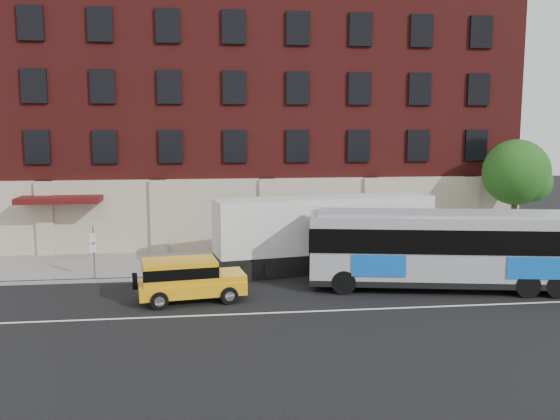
{
  "coord_description": "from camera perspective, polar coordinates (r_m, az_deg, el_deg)",
  "views": [
    {
      "loc": [
        -3.32,
        -21.18,
        6.99
      ],
      "look_at": [
        -0.03,
        5.5,
        3.25
      ],
      "focal_mm": 38.15,
      "sensor_mm": 36.0,
      "label": 1
    }
  ],
  "objects": [
    {
      "name": "building",
      "position": [
        38.25,
        -2.08,
        8.82
      ],
      "size": [
        30.0,
        12.1,
        15.0
      ],
      "color": "#551614",
      "rests_on": "sidewalk"
    },
    {
      "name": "sign_pole",
      "position": [
        28.36,
        -17.44,
        -3.7
      ],
      "size": [
        0.3,
        0.2,
        2.5
      ],
      "color": "slate",
      "rests_on": "ground"
    },
    {
      "name": "kerb",
      "position": [
        28.24,
        -0.06,
        -6.24
      ],
      "size": [
        60.0,
        0.25,
        0.15
      ],
      "primitive_type": "cube",
      "color": "gray",
      "rests_on": "ground"
    },
    {
      "name": "ground",
      "position": [
        22.55,
        1.82,
        -10.13
      ],
      "size": [
        120.0,
        120.0,
        0.0
      ],
      "primitive_type": "plane",
      "color": "black",
      "rests_on": "ground"
    },
    {
      "name": "street_tree",
      "position": [
        35.09,
        21.75,
        3.15
      ],
      "size": [
        3.6,
        3.6,
        6.2
      ],
      "color": "#3D2D1E",
      "rests_on": "sidewalk"
    },
    {
      "name": "city_bus",
      "position": [
        26.81,
        16.21,
        -3.4
      ],
      "size": [
        12.63,
        4.92,
        3.38
      ],
      "color": "#9EA0A7",
      "rests_on": "ground"
    },
    {
      "name": "shipping_container",
      "position": [
        29.35,
        4.33,
        -2.31
      ],
      "size": [
        11.06,
        4.05,
        3.61
      ],
      "color": "black",
      "rests_on": "ground"
    },
    {
      "name": "yellow_suv",
      "position": [
        24.42,
        -8.94,
        -6.4
      ],
      "size": [
        4.6,
        2.44,
        1.72
      ],
      "color": "#FFB013",
      "rests_on": "ground"
    },
    {
      "name": "lane_line",
      "position": [
        23.02,
        1.63,
        -9.74
      ],
      "size": [
        60.0,
        0.12,
        0.01
      ],
      "primitive_type": "cube",
      "color": "white",
      "rests_on": "ground"
    },
    {
      "name": "sidewalk",
      "position": [
        31.14,
        -0.73,
        -4.9
      ],
      "size": [
        60.0,
        6.0,
        0.15
      ],
      "primitive_type": "cube",
      "color": "gray",
      "rests_on": "ground"
    }
  ]
}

